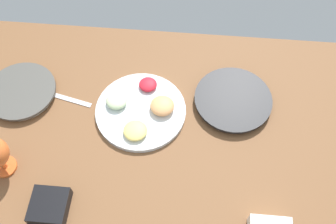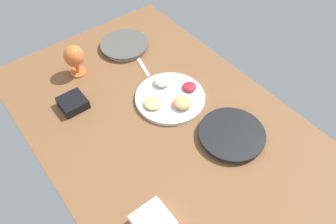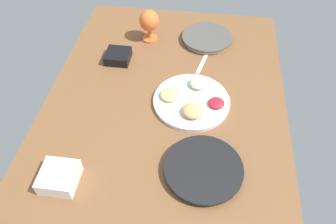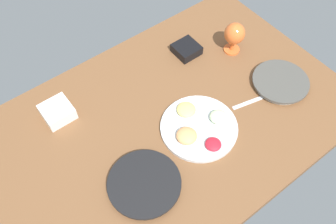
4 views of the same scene
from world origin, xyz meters
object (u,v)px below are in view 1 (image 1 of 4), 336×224
Objects in this scene: dinner_plate_right at (21,92)px; square_bowl_black at (49,206)px; fruit_platter at (141,110)px; dinner_plate_left at (233,100)px.

square_bowl_black is at bearing 117.28° from dinner_plate_right.
dinner_plate_left is at bearing -167.97° from fruit_platter.
fruit_platter is at bearing 174.98° from dinner_plate_right.
dinner_plate_right is 46.02cm from fruit_platter.
dinner_plate_left is 2.46× the size of square_bowl_black.
square_bowl_black is at bearing 38.23° from dinner_plate_left.
dinner_plate_left is 0.87× the size of fruit_platter.
dinner_plate_right is 2.24× the size of square_bowl_black.
fruit_platter is at bearing -122.29° from square_bowl_black.
square_bowl_black reaches higher than dinner_plate_left.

